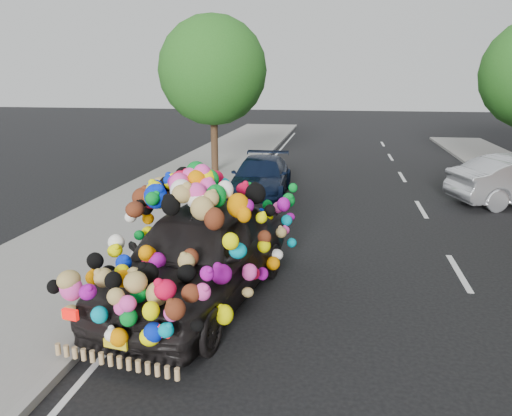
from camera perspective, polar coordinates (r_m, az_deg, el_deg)
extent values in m
plane|color=black|center=(10.61, 2.75, -6.18)|extent=(100.00, 100.00, 0.00)
cube|color=gray|center=(11.86, -18.41, -4.36)|extent=(4.00, 60.00, 0.12)
cube|color=gray|center=(11.09, -9.43, -5.07)|extent=(0.15, 60.00, 0.13)
cylinder|color=#332114|center=(20.12, -4.78, 7.78)|extent=(0.28, 0.28, 2.73)
sphere|color=#205717|center=(19.97, -4.94, 15.40)|extent=(4.20, 4.20, 4.20)
imported|color=black|center=(8.66, -6.55, -5.26)|extent=(2.77, 5.19, 1.68)
cube|color=red|center=(7.10, -20.46, -11.33)|extent=(0.23, 0.10, 0.14)
cube|color=red|center=(6.38, -10.75, -13.65)|extent=(0.23, 0.10, 0.14)
cube|color=yellow|center=(6.85, -15.75, -14.75)|extent=(0.34, 0.10, 0.12)
imported|color=black|center=(16.18, 0.53, 3.50)|extent=(1.89, 4.40, 1.26)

